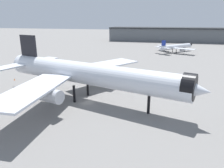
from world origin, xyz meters
The scene contains 5 objects.
ground centered at (0.00, 0.00, 0.00)m, with size 900.00×900.00×0.00m, color slate.
airliner_near_gate centered at (-0.62, 2.46, 8.26)m, with size 66.73×59.65×18.76m.
airliner_far_taxiway centered at (28.61, 110.40, 4.23)m, with size 28.90×31.24×9.60m.
terminal_building centered at (45.80, 192.03, 7.87)m, with size 170.37×27.11×29.79m.
traffic_cone_near_nose centered at (-37.51, 15.64, 0.35)m, with size 0.56×0.56×0.70m, color #F2600C.
Camera 1 is at (21.59, -54.59, 23.93)m, focal length 33.82 mm.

